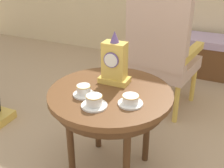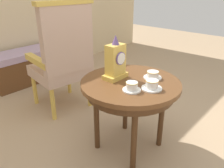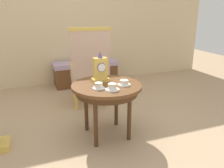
{
  "view_description": "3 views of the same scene",
  "coord_description": "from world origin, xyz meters",
  "px_view_note": "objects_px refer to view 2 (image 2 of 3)",
  "views": [
    {
      "loc": [
        0.71,
        -1.36,
        1.42
      ],
      "look_at": [
        0.03,
        0.17,
        0.58
      ],
      "focal_mm": 46.69,
      "sensor_mm": 36.0,
      "label": 1
    },
    {
      "loc": [
        -1.21,
        -0.91,
        1.29
      ],
      "look_at": [
        0.03,
        0.19,
        0.55
      ],
      "focal_mm": 36.95,
      "sensor_mm": 36.0,
      "label": 2
    },
    {
      "loc": [
        -0.72,
        -2.21,
        1.37
      ],
      "look_at": [
        0.15,
        0.08,
        0.58
      ],
      "focal_mm": 37.72,
      "sensor_mm": 36.0,
      "label": 3
    }
  ],
  "objects_px": {
    "side_table": "(130,90)",
    "teacup_center": "(153,75)",
    "teacup_left": "(132,87)",
    "window_bench": "(32,65)",
    "teacup_right": "(152,85)",
    "mantel_clock": "(116,62)",
    "armchair": "(63,57)"
  },
  "relations": [
    {
      "from": "teacup_left",
      "to": "teacup_right",
      "type": "height_order",
      "value": "teacup_right"
    },
    {
      "from": "teacup_left",
      "to": "teacup_center",
      "type": "relative_size",
      "value": 0.91
    },
    {
      "from": "teacup_right",
      "to": "teacup_center",
      "type": "xyz_separation_m",
      "value": [
        0.17,
        0.1,
        -0.0
      ]
    },
    {
      "from": "mantel_clock",
      "to": "side_table",
      "type": "bearing_deg",
      "value": -77.2
    },
    {
      "from": "side_table",
      "to": "window_bench",
      "type": "bearing_deg",
      "value": 82.22
    },
    {
      "from": "teacup_left",
      "to": "window_bench",
      "type": "distance_m",
      "value": 2.09
    },
    {
      "from": "teacup_right",
      "to": "window_bench",
      "type": "bearing_deg",
      "value": 82.68
    },
    {
      "from": "teacup_left",
      "to": "mantel_clock",
      "type": "bearing_deg",
      "value": 67.65
    },
    {
      "from": "window_bench",
      "to": "teacup_left",
      "type": "bearing_deg",
      "value": -100.79
    },
    {
      "from": "teacup_center",
      "to": "window_bench",
      "type": "relative_size",
      "value": 0.12
    },
    {
      "from": "mantel_clock",
      "to": "armchair",
      "type": "height_order",
      "value": "armchair"
    },
    {
      "from": "teacup_left",
      "to": "mantel_clock",
      "type": "relative_size",
      "value": 0.38
    },
    {
      "from": "teacup_left",
      "to": "armchair",
      "type": "relative_size",
      "value": 0.11
    },
    {
      "from": "side_table",
      "to": "teacup_right",
      "type": "relative_size",
      "value": 5.2
    },
    {
      "from": "window_bench",
      "to": "side_table",
      "type": "bearing_deg",
      "value": -97.78
    },
    {
      "from": "mantel_clock",
      "to": "window_bench",
      "type": "xyz_separation_m",
      "value": [
        0.29,
        1.78,
        -0.51
      ]
    },
    {
      "from": "teacup_left",
      "to": "armchair",
      "type": "xyz_separation_m",
      "value": [
        0.19,
        1.01,
        -0.04
      ]
    },
    {
      "from": "teacup_center",
      "to": "window_bench",
      "type": "distance_m",
      "value": 2.04
    },
    {
      "from": "teacup_center",
      "to": "window_bench",
      "type": "bearing_deg",
      "value": 87.2
    },
    {
      "from": "teacup_left",
      "to": "window_bench",
      "type": "height_order",
      "value": "teacup_left"
    },
    {
      "from": "side_table",
      "to": "window_bench",
      "type": "height_order",
      "value": "side_table"
    },
    {
      "from": "teacup_left",
      "to": "teacup_right",
      "type": "bearing_deg",
      "value": -37.87
    },
    {
      "from": "teacup_center",
      "to": "window_bench",
      "type": "xyz_separation_m",
      "value": [
        0.1,
        2.0,
        -0.4
      ]
    },
    {
      "from": "side_table",
      "to": "armchair",
      "type": "height_order",
      "value": "armchair"
    },
    {
      "from": "teacup_right",
      "to": "mantel_clock",
      "type": "height_order",
      "value": "mantel_clock"
    },
    {
      "from": "side_table",
      "to": "teacup_right",
      "type": "distance_m",
      "value": 0.22
    },
    {
      "from": "teacup_center",
      "to": "side_table",
      "type": "bearing_deg",
      "value": 151.27
    },
    {
      "from": "teacup_left",
      "to": "mantel_clock",
      "type": "height_order",
      "value": "mantel_clock"
    },
    {
      "from": "teacup_right",
      "to": "side_table",
      "type": "bearing_deg",
      "value": 87.31
    },
    {
      "from": "side_table",
      "to": "teacup_center",
      "type": "xyz_separation_m",
      "value": [
        0.16,
        -0.09,
        0.1
      ]
    },
    {
      "from": "side_table",
      "to": "mantel_clock",
      "type": "bearing_deg",
      "value": 102.8
    },
    {
      "from": "teacup_right",
      "to": "mantel_clock",
      "type": "bearing_deg",
      "value": 93.51
    }
  ]
}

